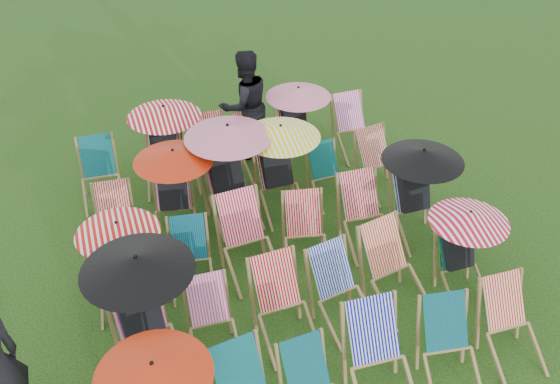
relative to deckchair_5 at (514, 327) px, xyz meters
name	(u,v)px	position (x,y,z in m)	size (l,w,h in m)	color
ground	(281,266)	(-1.97, 2.25, -0.46)	(100.00, 100.00, 0.00)	black
deckchair_3	(382,362)	(-1.63, 0.01, 0.05)	(0.72, 0.97, 1.02)	olive
deckchair_4	(452,350)	(-0.83, -0.06, 0.01)	(0.73, 0.93, 0.93)	olive
deckchair_5	(514,327)	(0.00, 0.00, 0.00)	(0.63, 0.86, 0.91)	olive
deckchair_6	(143,311)	(-3.88, 1.29, 0.31)	(1.22, 1.32, 1.45)	olive
deckchair_7	(212,323)	(-3.16, 1.19, -0.04)	(0.58, 0.79, 0.84)	olive
deckchair_8	(285,307)	(-2.33, 1.10, 0.03)	(0.69, 0.93, 0.97)	olive
deckchair_9	(343,292)	(-1.59, 1.11, 0.01)	(0.77, 0.96, 0.93)	olive
deckchair_10	(396,270)	(-0.84, 1.21, 0.04)	(0.84, 1.03, 1.00)	olive
deckchair_11	(464,251)	(0.05, 1.14, 0.16)	(0.98, 1.02, 1.16)	olive
deckchair_12	(119,264)	(-4.03, 2.27, 0.18)	(1.01, 1.08, 1.20)	olive
deckchair_13	(190,259)	(-3.16, 2.31, -0.03)	(0.67, 0.86, 0.85)	olive
deckchair_14	(248,241)	(-2.39, 2.33, 0.05)	(0.76, 0.99, 1.02)	olive
deckchair_15	(306,234)	(-1.62, 2.26, -0.01)	(0.75, 0.93, 0.90)	olive
deckchair_16	(366,216)	(-0.71, 2.33, 0.02)	(0.66, 0.91, 0.96)	olive
deckchair_17	(419,192)	(0.07, 2.33, 0.24)	(1.12, 1.16, 1.33)	olive
deckchair_18	(116,222)	(-3.97, 3.38, -0.03)	(0.63, 0.83, 0.86)	olive
deckchair_19	(174,192)	(-3.13, 3.46, 0.23)	(1.10, 1.17, 1.30)	olive
deckchair_20	(229,172)	(-2.30, 3.56, 0.31)	(1.23, 1.32, 1.46)	olive
deckchair_21	(280,168)	(-1.56, 3.49, 0.26)	(1.15, 1.19, 1.36)	olive
deckchair_22	(329,176)	(-0.78, 3.49, -0.05)	(0.57, 0.78, 0.82)	olive
deckchair_23	(381,164)	(0.08, 3.44, 0.00)	(0.73, 0.93, 0.92)	olive
deckchair_24	(100,174)	(-4.06, 4.58, 0.00)	(0.66, 0.88, 0.91)	olive
deckchair_25	(164,146)	(-3.03, 4.68, 0.24)	(1.12, 1.19, 1.32)	olive
deckchair_26	(211,152)	(-2.32, 4.60, 0.03)	(0.68, 0.92, 0.97)	olive
deckchair_27	(258,147)	(-1.57, 4.55, 0.01)	(0.74, 0.94, 0.93)	olive
deckchair_28	(297,123)	(-0.83, 4.73, 0.21)	(1.06, 1.10, 1.26)	olive
deckchair_29	(355,127)	(0.15, 4.59, 0.01)	(0.64, 0.88, 0.94)	olive
person_rear	(245,105)	(-1.60, 5.13, 0.47)	(0.90, 0.70, 1.86)	black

